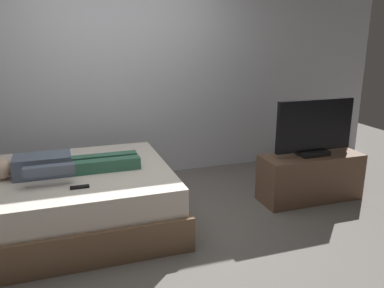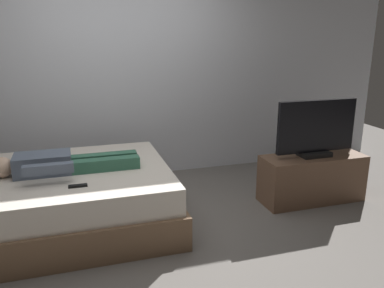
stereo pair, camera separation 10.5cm
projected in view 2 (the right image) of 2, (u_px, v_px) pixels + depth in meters
The scene contains 7 objects.
ground_plane at pixel (149, 238), 3.45m from camera, with size 10.00×10.00×0.00m, color slate.
back_wall at pixel (151, 62), 4.73m from camera, with size 6.40×0.10×2.80m, color silver.
bed at pixel (59, 200), 3.60m from camera, with size 2.08×1.59×0.54m.
person at pixel (58, 164), 3.48m from camera, with size 1.26×0.46×0.18m.
remote at pixel (78, 186), 3.17m from camera, with size 0.15×0.04×0.02m, color black.
tv_stand at pixel (312, 178), 4.18m from camera, with size 1.10×0.40×0.50m, color brown.
tv at pixel (316, 129), 4.03m from camera, with size 0.88×0.20×0.59m.
Camera 2 is at (-0.55, -3.06, 1.74)m, focal length 36.70 mm.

